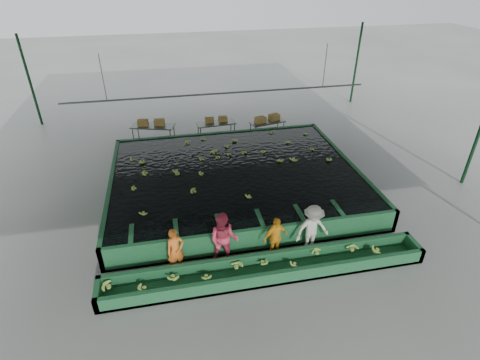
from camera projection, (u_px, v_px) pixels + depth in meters
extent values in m
plane|color=gray|center=(243.00, 209.00, 14.51)|extent=(80.00, 80.00, 0.00)
cube|color=#989899|center=(243.00, 81.00, 11.94)|extent=(20.00, 22.00, 0.04)
cube|color=black|center=(235.00, 171.00, 15.33)|extent=(9.70, 7.70, 0.00)
cylinder|color=#59605B|center=(220.00, 93.00, 17.17)|extent=(0.08, 0.08, 14.00)
cylinder|color=#59605B|center=(103.00, 78.00, 15.79)|extent=(0.04, 0.04, 2.00)
cylinder|color=#59605B|center=(325.00, 66.00, 17.52)|extent=(0.04, 0.04, 2.00)
imported|color=orange|center=(176.00, 251.00, 11.30)|extent=(0.64, 0.52, 1.52)
imported|color=#CE3753|center=(224.00, 240.00, 11.47)|extent=(1.08, 0.95, 1.87)
imported|color=#FFAE1C|center=(275.00, 238.00, 11.85)|extent=(0.94, 0.60, 1.49)
imported|color=beige|center=(312.00, 229.00, 12.00)|extent=(1.20, 0.77, 1.77)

